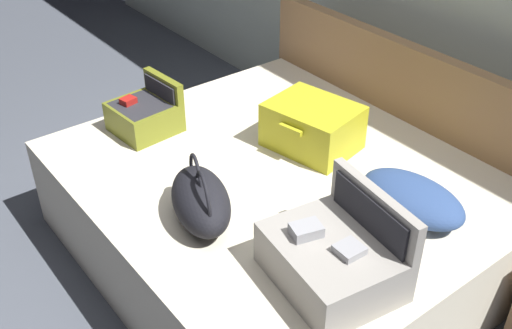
# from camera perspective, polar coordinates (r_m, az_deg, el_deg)

# --- Properties ---
(ground_plane) EXTENTS (12.00, 12.00, 0.00)m
(ground_plane) POSITION_cam_1_polar(r_m,az_deg,el_deg) (3.11, -4.00, -11.21)
(ground_plane) COLOR #4C515B
(bed) EXTENTS (2.05, 1.75, 0.52)m
(bed) POSITION_cam_1_polar(r_m,az_deg,el_deg) (3.12, 1.91, -4.66)
(bed) COLOR beige
(bed) RESTS_ON ground
(headboard) EXTENTS (2.09, 0.08, 0.94)m
(headboard) POSITION_cam_1_polar(r_m,az_deg,el_deg) (3.55, 13.47, 3.77)
(headboard) COLOR olive
(headboard) RESTS_ON ground
(hard_case_large) EXTENTS (0.55, 0.47, 0.36)m
(hard_case_large) POSITION_cam_1_polar(r_m,az_deg,el_deg) (2.34, 7.28, -8.53)
(hard_case_large) COLOR gray
(hard_case_large) RESTS_ON bed
(hard_case_medium) EXTENTS (0.50, 0.42, 0.24)m
(hard_case_medium) POSITION_cam_1_polar(r_m,az_deg,el_deg) (3.11, 5.32, 3.61)
(hard_case_medium) COLOR gold
(hard_case_medium) RESTS_ON bed
(hard_case_small) EXTENTS (0.33, 0.34, 0.27)m
(hard_case_small) POSITION_cam_1_polar(r_m,az_deg,el_deg) (3.31, -10.37, 4.68)
(hard_case_small) COLOR olive
(hard_case_small) RESTS_ON bed
(duffel_bag) EXTENTS (0.51, 0.39, 0.28)m
(duffel_bag) POSITION_cam_1_polar(r_m,az_deg,el_deg) (2.61, -5.20, -3.31)
(duffel_bag) COLOR black
(duffel_bag) RESTS_ON bed
(pillow_near_headboard) EXTENTS (0.52, 0.34, 0.15)m
(pillow_near_headboard) POSITION_cam_1_polar(r_m,az_deg,el_deg) (2.75, 14.43, -3.06)
(pillow_near_headboard) COLOR navy
(pillow_near_headboard) RESTS_ON bed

